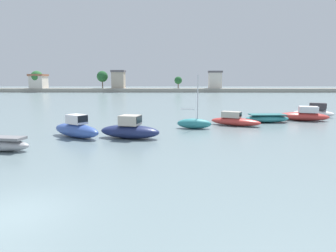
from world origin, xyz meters
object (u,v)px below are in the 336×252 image
at_px(moored_boat_3, 130,130).
at_px(mooring_buoy_0, 270,117).
at_px(moored_boat_4, 194,123).
at_px(moored_boat_5, 235,121).
at_px(moored_boat_2, 76,129).
at_px(moored_boat_8, 314,112).
at_px(moored_boat_6, 267,118).
at_px(moored_boat_7, 303,115).
at_px(moored_boat_1, 1,144).

bearing_deg(moored_boat_3, mooring_buoy_0, 53.16).
bearing_deg(moored_boat_4, moored_boat_5, 35.21).
relative_size(moored_boat_2, moored_boat_4, 0.99).
relative_size(moored_boat_2, moored_boat_3, 0.97).
xyz_separation_m(moored_boat_5, moored_boat_8, (11.16, 7.01, 0.11)).
height_order(moored_boat_2, moored_boat_8, moored_boat_2).
bearing_deg(moored_boat_4, moored_boat_3, -127.70).
height_order(moored_boat_3, moored_boat_4, moored_boat_4).
distance_m(moored_boat_3, moored_boat_6, 16.24).
bearing_deg(moored_boat_5, moored_boat_3, -117.90).
relative_size(moored_boat_6, moored_boat_8, 0.98).
bearing_deg(moored_boat_7, moored_boat_1, -133.58).
bearing_deg(moored_boat_8, moored_boat_7, -105.56).
height_order(moored_boat_1, moored_boat_7, moored_boat_7).
relative_size(moored_boat_1, moored_boat_6, 0.83).
height_order(moored_boat_7, moored_boat_8, moored_boat_8).
relative_size(moored_boat_4, moored_boat_7, 0.85).
bearing_deg(moored_boat_7, moored_boat_5, -139.33).
distance_m(moored_boat_1, moored_boat_3, 8.82).
distance_m(moored_boat_7, moored_boat_8, 4.22).
bearing_deg(moored_boat_4, mooring_buoy_0, 49.77).
relative_size(moored_boat_1, moored_boat_2, 0.81).
height_order(moored_boat_5, moored_boat_8, moored_boat_8).
xyz_separation_m(moored_boat_4, moored_boat_6, (8.15, 4.23, -0.07)).
relative_size(moored_boat_4, moored_boat_5, 0.96).
bearing_deg(moored_boat_2, moored_boat_1, -91.15).
height_order(moored_boat_2, mooring_buoy_0, moored_boat_2).
xyz_separation_m(moored_boat_3, moored_boat_4, (5.37, 4.76, -0.16)).
xyz_separation_m(moored_boat_4, mooring_buoy_0, (9.66, 7.85, -0.38)).
height_order(moored_boat_4, moored_boat_7, moored_boat_4).
bearing_deg(moored_boat_8, moored_boat_2, -127.52).
bearing_deg(moored_boat_1, moored_boat_4, 42.48).
bearing_deg(moored_boat_7, moored_boat_8, 66.57).
distance_m(moored_boat_2, moored_boat_5, 15.27).
height_order(moored_boat_1, moored_boat_4, moored_boat_4).
bearing_deg(moored_boat_5, moored_boat_8, 59.33).
bearing_deg(moored_boat_3, moored_boat_7, 43.30).
bearing_deg(moored_boat_6, moored_boat_8, 29.16).
xyz_separation_m(moored_boat_7, moored_boat_8, (2.72, 3.24, -0.00)).
height_order(moored_boat_8, mooring_buoy_0, moored_boat_8).
distance_m(moored_boat_2, moored_boat_3, 4.33).
bearing_deg(moored_boat_5, moored_boat_4, -128.30).
distance_m(moored_boat_3, moored_boat_4, 7.18).
bearing_deg(moored_boat_8, moored_boat_5, -123.41).
bearing_deg(moored_boat_3, moored_boat_6, 46.82).
relative_size(moored_boat_4, mooring_buoy_0, 20.31).
height_order(moored_boat_3, moored_boat_7, moored_boat_3).
xyz_separation_m(moored_boat_6, moored_boat_8, (7.22, 4.70, 0.17)).
bearing_deg(moored_boat_8, moored_boat_3, -122.11).
bearing_deg(moored_boat_3, moored_boat_1, -137.69).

